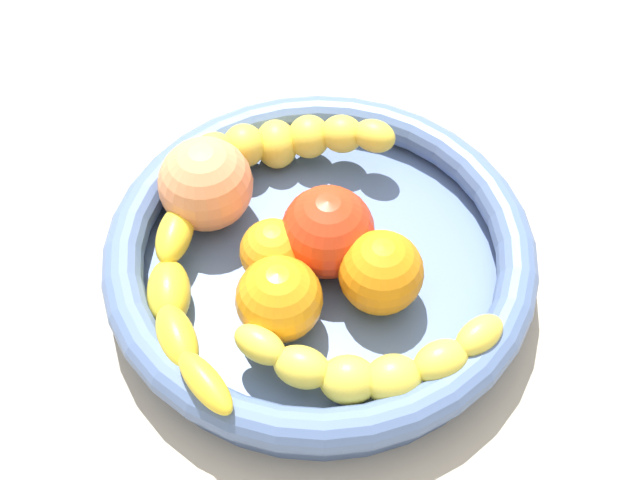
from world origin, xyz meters
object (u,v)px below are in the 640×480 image
(banana_draped_left, at_px, (180,283))
(peach_blush, at_px, (206,184))
(orange_mid_left, at_px, (273,252))
(banana_draped_right, at_px, (372,365))
(tomato_red, at_px, (329,234))
(banana_arching_top, at_px, (278,144))
(orange_front, at_px, (381,272))
(fruit_bowl, at_px, (320,258))
(orange_mid_right, at_px, (279,299))

(banana_draped_left, xyz_separation_m, peach_blush, (0.05, 0.08, 0.01))
(orange_mid_left, bearing_deg, banana_draped_right, -77.51)
(banana_draped_right, bearing_deg, peach_blush, 105.42)
(banana_draped_left, relative_size, peach_blush, 3.07)
(orange_mid_left, height_order, tomato_red, tomato_red)
(banana_arching_top, height_order, orange_mid_left, banana_arching_top)
(banana_draped_left, xyz_separation_m, banana_draped_right, (0.10, -0.12, -0.00))
(banana_arching_top, bearing_deg, banana_draped_left, -139.34)
(orange_front, bearing_deg, peach_blush, 125.41)
(peach_blush, bearing_deg, orange_mid_left, -70.11)
(peach_blush, bearing_deg, banana_arching_top, 20.10)
(fruit_bowl, xyz_separation_m, peach_blush, (-0.06, 0.08, 0.03))
(orange_mid_left, height_order, peach_blush, peach_blush)
(banana_draped_left, xyz_separation_m, orange_mid_right, (0.06, -0.05, 0.01))
(orange_mid_left, bearing_deg, orange_mid_right, -106.20)
(banana_draped_left, xyz_separation_m, orange_front, (0.14, -0.05, 0.01))
(banana_arching_top, relative_size, orange_mid_right, 3.08)
(banana_draped_left, bearing_deg, fruit_bowl, -3.08)
(orange_mid_left, bearing_deg, peach_blush, 109.89)
(banana_draped_left, height_order, orange_front, orange_front)
(fruit_bowl, bearing_deg, banana_draped_left, 176.92)
(banana_draped_left, bearing_deg, orange_front, -21.14)
(tomato_red, bearing_deg, orange_mid_left, 168.74)
(orange_mid_left, relative_size, tomato_red, 0.72)
(orange_mid_left, bearing_deg, orange_front, -39.86)
(banana_draped_left, distance_m, tomato_red, 0.12)
(banana_draped_right, distance_m, orange_front, 0.08)
(fruit_bowl, distance_m, banana_arching_top, 0.11)
(orange_mid_right, xyz_separation_m, tomato_red, (0.06, 0.04, 0.00))
(fruit_bowl, distance_m, banana_draped_right, 0.12)
(fruit_bowl, xyz_separation_m, banana_draped_left, (-0.11, 0.01, 0.02))
(orange_front, bearing_deg, banana_arching_top, 97.53)
(orange_mid_right, relative_size, tomato_red, 0.89)
(fruit_bowl, height_order, orange_mid_left, orange_mid_left)
(banana_draped_left, relative_size, orange_mid_right, 3.64)
(banana_draped_left, bearing_deg, banana_draped_right, -49.69)
(fruit_bowl, distance_m, orange_front, 0.06)
(orange_mid_left, distance_m, orange_mid_right, 0.05)
(orange_mid_right, height_order, tomato_red, tomato_red)
(banana_arching_top, height_order, orange_front, orange_front)
(banana_draped_right, distance_m, tomato_red, 0.11)
(banana_draped_right, relative_size, peach_blush, 2.49)
(orange_front, relative_size, orange_mid_right, 1.00)
(banana_draped_right, bearing_deg, orange_front, 59.39)
(banana_arching_top, xyz_separation_m, orange_mid_right, (-0.06, -0.15, 0.00))
(banana_draped_right, height_order, orange_mid_left, orange_mid_left)
(orange_mid_right, bearing_deg, tomato_red, 33.87)
(banana_draped_left, height_order, orange_mid_left, orange_mid_left)
(fruit_bowl, bearing_deg, tomato_red, -19.26)
(fruit_bowl, xyz_separation_m, orange_mid_left, (-0.04, 0.01, 0.02))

